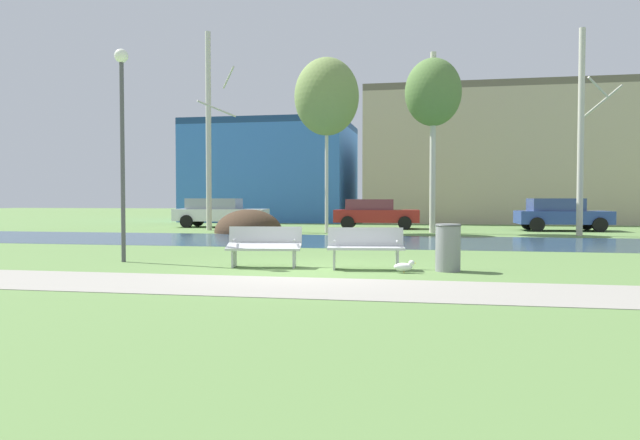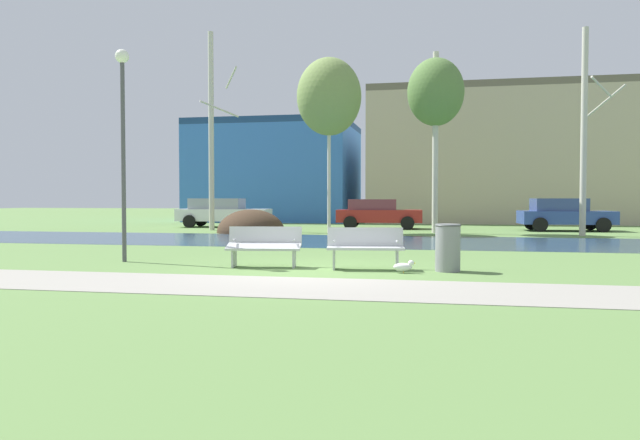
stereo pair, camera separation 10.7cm
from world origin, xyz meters
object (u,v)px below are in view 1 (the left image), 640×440
(bench_left, at_px, (264,245))
(parked_van_nearest_white, at_px, (219,212))
(bench_right, at_px, (366,247))
(trash_bin, at_px, (448,247))
(streetlamp, at_px, (122,119))
(parked_hatch_third_blue, at_px, (560,214))
(parked_sedan_second_red, at_px, (375,213))
(seagull, at_px, (404,266))

(bench_left, relative_size, parked_van_nearest_white, 0.35)
(bench_right, xyz_separation_m, trash_bin, (1.69, -0.02, 0.03))
(streetlamp, bearing_deg, bench_right, -4.08)
(bench_left, bearing_deg, parked_hatch_third_blue, 60.96)
(bench_left, relative_size, parked_hatch_third_blue, 0.40)
(parked_sedan_second_red, distance_m, parked_hatch_third_blue, 8.51)
(bench_left, distance_m, parked_sedan_second_red, 16.92)
(trash_bin, bearing_deg, streetlamp, 176.67)
(parked_van_nearest_white, height_order, parked_sedan_second_red, parked_van_nearest_white)
(parked_sedan_second_red, bearing_deg, streetlamp, -104.43)
(bench_left, bearing_deg, seagull, -9.37)
(parked_van_nearest_white, height_order, parked_hatch_third_blue, parked_hatch_third_blue)
(trash_bin, height_order, parked_sedan_second_red, parked_sedan_second_red)
(bench_left, height_order, bench_right, same)
(streetlamp, relative_size, parked_hatch_third_blue, 1.19)
(bench_right, height_order, seagull, bench_right)
(streetlamp, distance_m, parked_sedan_second_red, 17.22)
(seagull, bearing_deg, parked_van_nearest_white, 120.53)
(streetlamp, distance_m, parked_hatch_third_blue, 20.76)
(trash_bin, xyz_separation_m, streetlamp, (-7.43, 0.43, 2.84))
(seagull, distance_m, parked_sedan_second_red, 17.57)
(seagull, bearing_deg, parked_hatch_third_blue, 70.13)
(bench_left, relative_size, bench_right, 1.00)
(parked_sedan_second_red, bearing_deg, parked_hatch_third_blue, -2.06)
(bench_left, distance_m, parked_van_nearest_white, 18.51)
(parked_hatch_third_blue, bearing_deg, bench_right, -112.90)
(bench_left, height_order, seagull, bench_left)
(trash_bin, xyz_separation_m, seagull, (-0.86, -0.48, -0.37))
(streetlamp, relative_size, parked_sedan_second_red, 1.18)
(bench_left, relative_size, seagull, 3.70)
(parked_sedan_second_red, relative_size, parked_hatch_third_blue, 1.01)
(bench_right, bearing_deg, seagull, -31.04)
(bench_right, distance_m, parked_hatch_third_blue, 18.02)
(parked_sedan_second_red, bearing_deg, seagull, -82.38)
(bench_right, bearing_deg, parked_hatch_third_blue, 67.10)
(trash_bin, distance_m, parked_van_nearest_white, 20.38)
(seagull, height_order, parked_sedan_second_red, parked_sedan_second_red)
(streetlamp, bearing_deg, trash_bin, -3.33)
(trash_bin, bearing_deg, parked_hatch_third_blue, 72.25)
(trash_bin, distance_m, streetlamp, 7.96)
(parked_van_nearest_white, distance_m, parked_sedan_second_red, 8.00)
(streetlamp, relative_size, parked_van_nearest_white, 1.03)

